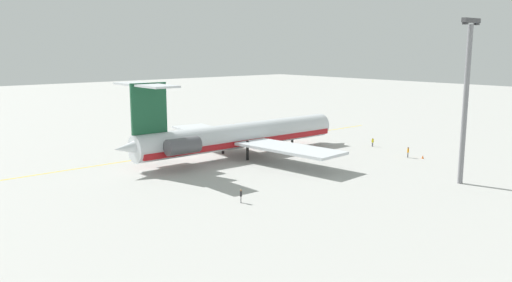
% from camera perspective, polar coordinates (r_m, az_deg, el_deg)
% --- Properties ---
extents(ground, '(398.96, 398.96, 0.00)m').
position_cam_1_polar(ground, '(100.88, -2.41, -0.39)').
color(ground, '#ADADA8').
extents(main_jetliner, '(45.61, 40.64, 13.32)m').
position_cam_1_polar(main_jetliner, '(88.90, -2.31, 0.57)').
color(main_jetliner, silver).
rests_on(main_jetliner, ground).
extents(ground_crew_near_nose, '(0.29, 0.35, 1.66)m').
position_cam_1_polar(ground_crew_near_nose, '(62.93, -1.66, -5.83)').
color(ground_crew_near_nose, black).
rests_on(ground_crew_near_nose, ground).
extents(ground_crew_near_tail, '(0.29, 0.34, 1.64)m').
position_cam_1_polar(ground_crew_near_tail, '(101.01, 12.62, -0.01)').
color(ground_crew_near_tail, black).
rests_on(ground_crew_near_tail, ground).
extents(ground_crew_portside, '(0.44, 0.29, 1.84)m').
position_cam_1_polar(ground_crew_portside, '(92.21, 16.27, -1.05)').
color(ground_crew_portside, black).
rests_on(ground_crew_portside, ground).
extents(ground_crew_starboard, '(0.42, 0.27, 1.68)m').
position_cam_1_polar(ground_crew_starboard, '(117.90, -2.43, 1.65)').
color(ground_crew_starboard, black).
rests_on(ground_crew_starboard, ground).
extents(safety_cone_nose, '(0.40, 0.40, 0.55)m').
position_cam_1_polar(safety_cone_nose, '(92.36, 17.74, -1.67)').
color(safety_cone_nose, '#EA590F').
rests_on(safety_cone_nose, ground).
extents(taxiway_centreline, '(90.27, 1.08, 0.01)m').
position_cam_1_polar(taxiway_centreline, '(97.33, -4.96, -0.80)').
color(taxiway_centreline, gold).
rests_on(taxiway_centreline, ground).
extents(light_mast, '(4.00, 0.70, 22.21)m').
position_cam_1_polar(light_mast, '(75.39, 21.96, 4.78)').
color(light_mast, slate).
rests_on(light_mast, ground).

